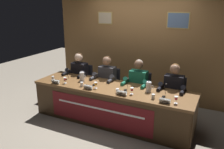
{
  "coord_description": "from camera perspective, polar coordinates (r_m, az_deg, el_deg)",
  "views": [
    {
      "loc": [
        1.92,
        -3.87,
        2.32
      ],
      "look_at": [
        0.0,
        0.0,
        0.98
      ],
      "focal_mm": 37.5,
      "sensor_mm": 36.0,
      "label": 1
    }
  ],
  "objects": [
    {
      "name": "ground_plane",
      "position": [
        4.9,
        0.0,
        -11.05
      ],
      "size": [
        12.0,
        12.0,
        0.0
      ],
      "primitive_type": "plane",
      "color": "gray"
    },
    {
      "name": "wall_back_panelled",
      "position": [
        5.78,
        6.65,
        6.95
      ],
      "size": [
        4.42,
        0.14,
        2.6
      ],
      "color": "brown",
      "rests_on": "ground_plane"
    },
    {
      "name": "conference_table",
      "position": [
        4.59,
        -0.67,
        -6.09
      ],
      "size": [
        3.22,
        0.87,
        0.73
      ],
      "color": "brown",
      "rests_on": "ground_plane"
    },
    {
      "name": "chair_far_left",
      "position": [
        5.73,
        -7.08,
        -2.24
      ],
      "size": [
        0.44,
        0.45,
        0.89
      ],
      "color": "black",
      "rests_on": "ground_plane"
    },
    {
      "name": "panelist_far_left",
      "position": [
        5.48,
        -8.32,
        -0.14
      ],
      "size": [
        0.51,
        0.48,
        1.21
      ],
      "color": "black",
      "rests_on": "ground_plane"
    },
    {
      "name": "nameplate_far_left",
      "position": [
        4.89,
        -13.6,
        -1.72
      ],
      "size": [
        0.18,
        0.06,
        0.08
      ],
      "color": "white",
      "rests_on": "conference_table"
    },
    {
      "name": "juice_glass_far_left",
      "position": [
        4.87,
        -11.37,
        -1.11
      ],
      "size": [
        0.06,
        0.06,
        0.12
      ],
      "color": "white",
      "rests_on": "conference_table"
    },
    {
      "name": "water_cup_far_left",
      "position": [
        5.13,
        -14.19,
        -0.92
      ],
      "size": [
        0.06,
        0.06,
        0.08
      ],
      "color": "silver",
      "rests_on": "conference_table"
    },
    {
      "name": "microphone_far_left",
      "position": [
        5.09,
        -11.07,
        -0.4
      ],
      "size": [
        0.06,
        0.17,
        0.22
      ],
      "color": "black",
      "rests_on": "conference_table"
    },
    {
      "name": "chair_center_left",
      "position": [
        5.38,
        -0.55,
        -3.41
      ],
      "size": [
        0.44,
        0.45,
        0.89
      ],
      "color": "black",
      "rests_on": "ground_plane"
    },
    {
      "name": "panelist_center_left",
      "position": [
        5.12,
        -1.57,
        -1.23
      ],
      "size": [
        0.51,
        0.48,
        1.21
      ],
      "color": "black",
      "rests_on": "ground_plane"
    },
    {
      "name": "nameplate_center_left",
      "position": [
        4.48,
        -5.91,
        -3.11
      ],
      "size": [
        0.18,
        0.06,
        0.08
      ],
      "color": "white",
      "rests_on": "conference_table"
    },
    {
      "name": "juice_glass_center_left",
      "position": [
        4.5,
        -3.96,
        -2.33
      ],
      "size": [
        0.06,
        0.06,
        0.12
      ],
      "color": "white",
      "rests_on": "conference_table"
    },
    {
      "name": "water_cup_center_left",
      "position": [
        4.65,
        -7.38,
        -2.4
      ],
      "size": [
        0.06,
        0.06,
        0.08
      ],
      "color": "silver",
      "rests_on": "conference_table"
    },
    {
      "name": "microphone_center_left",
      "position": [
        4.7,
        -4.17,
        -1.63
      ],
      "size": [
        0.06,
        0.17,
        0.22
      ],
      "color": "black",
      "rests_on": "conference_table"
    },
    {
      "name": "chair_center_right",
      "position": [
        5.11,
        6.79,
        -4.67
      ],
      "size": [
        0.44,
        0.45,
        0.89
      ],
      "color": "black",
      "rests_on": "ground_plane"
    },
    {
      "name": "panelist_center_right",
      "position": [
        4.84,
        6.1,
        -2.44
      ],
      "size": [
        0.51,
        0.48,
        1.21
      ],
      "color": "black",
      "rests_on": "ground_plane"
    },
    {
      "name": "nameplate_center_right",
      "position": [
        4.17,
        2.39,
        -4.58
      ],
      "size": [
        0.19,
        0.06,
        0.08
      ],
      "color": "white",
      "rests_on": "conference_table"
    },
    {
      "name": "juice_glass_center_right",
      "position": [
        4.22,
        4.88,
        -3.7
      ],
      "size": [
        0.06,
        0.06,
        0.12
      ],
      "color": "white",
      "rests_on": "conference_table"
    },
    {
      "name": "water_cup_center_right",
      "position": [
        4.27,
        1.35,
        -4.06
      ],
      "size": [
        0.06,
        0.06,
        0.08
      ],
      "color": "silver",
      "rests_on": "conference_table"
    },
    {
      "name": "microphone_center_right",
      "position": [
        4.42,
        3.51,
        -2.85
      ],
      "size": [
        0.06,
        0.17,
        0.22
      ],
      "color": "black",
      "rests_on": "conference_table"
    },
    {
      "name": "chair_far_right",
      "position": [
        4.94,
        14.81,
        -5.96
      ],
      "size": [
        0.44,
        0.45,
        0.89
      ],
      "color": "black",
      "rests_on": "ground_plane"
    },
    {
      "name": "panelist_far_right",
      "position": [
        4.65,
        14.55,
        -3.72
      ],
      "size": [
        0.51,
        0.48,
        1.21
      ],
      "color": "black",
      "rests_on": "ground_plane"
    },
    {
      "name": "nameplate_far_right",
      "position": [
        3.94,
        12.74,
        -6.33
      ],
      "size": [
        0.18,
        0.06,
        0.08
      ],
      "color": "white",
      "rests_on": "conference_table"
    },
    {
      "name": "juice_glass_far_right",
      "position": [
        3.97,
        15.37,
        -5.67
      ],
      "size": [
        0.06,
        0.06,
        0.12
      ],
      "color": "white",
      "rests_on": "conference_table"
    },
    {
      "name": "water_cup_far_right",
      "position": [
        4.09,
        10.01,
        -5.35
      ],
      "size": [
        0.06,
        0.06,
        0.08
      ],
      "color": "silver",
      "rests_on": "conference_table"
    },
    {
      "name": "microphone_far_right",
      "position": [
        4.21,
        12.69,
        -4.27
      ],
      "size": [
        0.06,
        0.17,
        0.22
      ],
      "color": "black",
      "rests_on": "conference_table"
    },
    {
      "name": "water_pitcher_left_side",
      "position": [
        4.95,
        -7.31,
        -0.49
      ],
      "size": [
        0.15,
        0.1,
        0.21
      ],
      "color": "silver",
      "rests_on": "conference_table"
    },
    {
      "name": "water_pitcher_right_side",
      "position": [
        4.37,
        8.94,
        -2.97
      ],
      "size": [
        0.15,
        0.1,
        0.21
      ],
      "color": "silver",
      "rests_on": "conference_table"
    }
  ]
}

